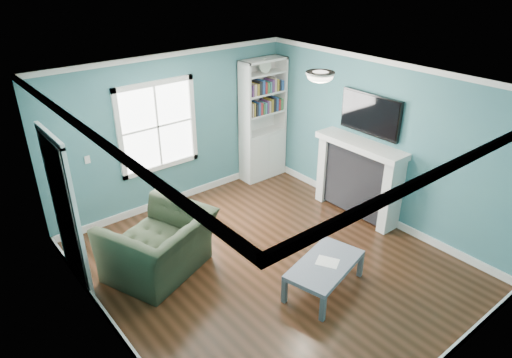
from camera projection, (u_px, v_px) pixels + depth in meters
floor at (270, 265)px, 6.49m from camera, size 5.00×5.00×0.00m
room_walls at (272, 164)px, 5.78m from camera, size 5.00×5.00×5.00m
trim at (271, 188)px, 5.94m from camera, size 4.50×5.00×2.60m
window at (158, 127)px, 7.40m from camera, size 1.40×0.06×1.50m
bookshelf at (263, 132)px, 8.67m from camera, size 0.90×0.35×2.31m
fireplace at (358, 179)px, 7.51m from camera, size 0.44×1.58×1.30m
tv at (370, 114)px, 7.10m from camera, size 0.06×1.10×0.65m
door at (65, 211)px, 5.73m from camera, size 0.12×0.98×2.17m
ceiling_fixture at (320, 76)px, 5.93m from camera, size 0.38×0.38×0.15m
light_switch at (87, 160)px, 6.83m from camera, size 0.08×0.01×0.12m
recliner at (158, 236)px, 6.11m from camera, size 1.54×1.28×1.15m
coffee_table at (325, 266)px, 5.89m from camera, size 1.23×0.87×0.40m
paper_sheet at (327, 262)px, 5.88m from camera, size 0.33×0.35×0.00m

